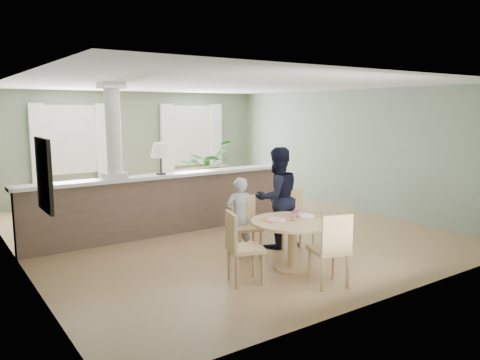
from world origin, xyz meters
TOP-DOWN VIEW (x-y plane):
  - ground at (0.00, 0.00)m, footprint 8.00×8.00m
  - room_shell at (-0.03, 0.63)m, footprint 7.02×8.02m
  - pony_wall at (-0.99, 0.20)m, footprint 5.32×0.38m
  - sofa at (0.70, 1.70)m, footprint 3.26×1.85m
  - houseplant at (1.32, 2.59)m, footprint 1.80×1.77m
  - dining_table at (-0.33, -2.56)m, footprint 1.19×1.19m
  - chair_far_boy at (-0.47, -1.60)m, footprint 0.52×0.52m
  - chair_far_man at (0.33, -1.88)m, footprint 0.48×0.48m
  - chair_near at (-0.36, -3.35)m, footprint 0.55×0.55m
  - chair_side at (-1.25, -2.58)m, footprint 0.54×0.54m
  - child_person at (-0.51, -1.49)m, footprint 0.49×0.38m
  - man_person at (0.19, -1.56)m, footprint 0.85×0.69m

SIDE VIEW (x-z plane):
  - ground at x=0.00m, z-range 0.00..0.00m
  - sofa at x=0.70m, z-range 0.00..0.90m
  - chair_far_boy at x=-0.47m, z-range 0.05..0.97m
  - chair_side at x=-1.25m, z-range 0.05..1.01m
  - chair_far_man at x=0.33m, z-range 0.05..1.01m
  - chair_near at x=-0.36m, z-range 0.05..1.03m
  - dining_table at x=-0.33m, z-range 0.17..0.98m
  - child_person at x=-0.51m, z-range 0.00..1.21m
  - pony_wall at x=-0.99m, z-range -0.64..2.06m
  - houseplant at x=1.32m, z-range 0.00..1.51m
  - man_person at x=0.19m, z-range 0.00..1.66m
  - room_shell at x=-0.03m, z-range 0.46..3.17m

